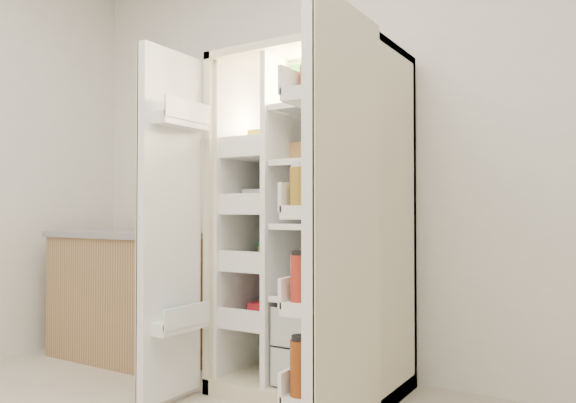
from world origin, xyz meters
The scene contains 5 objects.
wall_back centered at (0.00, 2.00, 1.35)m, with size 4.00×0.02×2.70m, color white.
refrigerator centered at (0.04, 1.65, 0.74)m, with size 0.92×0.70×1.80m.
freezer_door centered at (-0.48, 1.05, 0.89)m, with size 0.15×0.40×1.72m.
fridge_door centered at (0.50, 0.96, 0.87)m, with size 0.17×0.58×1.72m.
kitchen_counter centered at (-1.28, 1.58, 0.41)m, with size 1.14×0.61×0.83m.
Camera 1 is at (1.44, -0.96, 0.95)m, focal length 34.00 mm.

